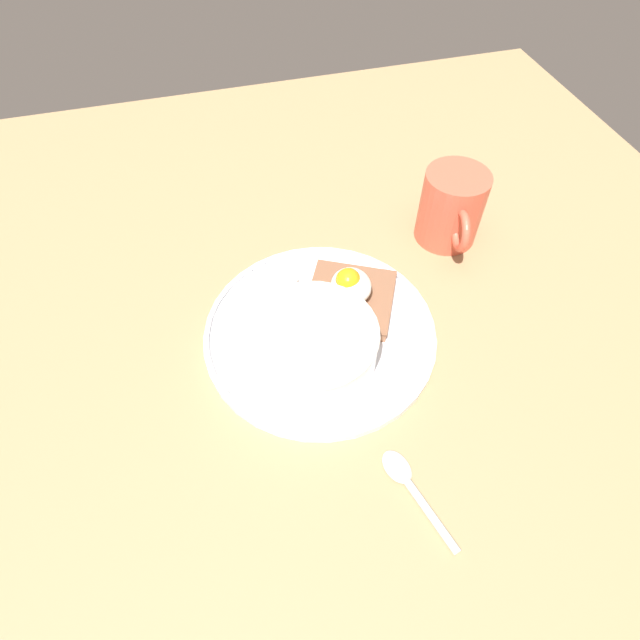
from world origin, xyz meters
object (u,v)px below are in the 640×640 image
at_px(toast_slice, 350,299).
at_px(spoon, 411,486).
at_px(coffee_mug, 452,207).
at_px(banana_slice_front, 273,299).
at_px(oatmeal_bowl, 313,345).
at_px(banana_slice_back, 285,281).
at_px(poached_egg, 350,285).
at_px(banana_slice_left, 251,312).

relative_size(toast_slice, spoon, 1.24).
bearing_deg(coffee_mug, banana_slice_front, -76.18).
bearing_deg(toast_slice, oatmeal_bowl, -44.09).
bearing_deg(toast_slice, banana_slice_back, -127.12).
height_order(toast_slice, banana_slice_front, toast_slice).
relative_size(poached_egg, banana_slice_left, 1.60).
distance_m(oatmeal_bowl, toast_slice, 0.09).
xyz_separation_m(banana_slice_front, spoon, (0.25, 0.08, -0.01)).
bearing_deg(banana_slice_left, coffee_mug, 104.70).
bearing_deg(spoon, banana_slice_left, -155.78).
relative_size(toast_slice, banana_slice_back, 3.41).
distance_m(banana_slice_left, banana_slice_back, 0.06).
distance_m(banana_slice_front, banana_slice_back, 0.03).
bearing_deg(banana_slice_back, poached_egg, 52.50).
relative_size(poached_egg, banana_slice_front, 2.15).
bearing_deg(toast_slice, poached_egg, -104.02).
relative_size(oatmeal_bowl, coffee_mug, 1.18).
relative_size(oatmeal_bowl, poached_egg, 1.80).
height_order(poached_egg, spoon, poached_egg).
xyz_separation_m(oatmeal_bowl, banana_slice_front, (-0.09, -0.03, -0.02)).
xyz_separation_m(toast_slice, banana_slice_left, (-0.01, -0.12, -0.00)).
bearing_deg(coffee_mug, oatmeal_bowl, -56.11).
height_order(toast_slice, coffee_mug, coffee_mug).
xyz_separation_m(poached_egg, spoon, (0.23, -0.01, -0.04)).
height_order(banana_slice_left, banana_slice_back, banana_slice_left).
bearing_deg(spoon, toast_slice, 177.28).
bearing_deg(toast_slice, banana_slice_front, -105.95).
height_order(poached_egg, banana_slice_left, poached_egg).
relative_size(toast_slice, banana_slice_left, 2.75).
height_order(oatmeal_bowl, banana_slice_front, oatmeal_bowl).
distance_m(poached_egg, banana_slice_front, 0.10).
relative_size(banana_slice_left, spoon, 0.45).
height_order(poached_egg, coffee_mug, coffee_mug).
relative_size(oatmeal_bowl, banana_slice_back, 3.55).
xyz_separation_m(oatmeal_bowl, poached_egg, (-0.07, 0.06, 0.01)).
relative_size(banana_slice_left, coffee_mug, 0.41).
bearing_deg(poached_egg, banana_slice_front, -105.98).
bearing_deg(oatmeal_bowl, banana_slice_left, -145.37).
height_order(toast_slice, poached_egg, poached_egg).
bearing_deg(banana_slice_front, spoon, 17.27).
bearing_deg(oatmeal_bowl, banana_slice_back, -177.83).
height_order(poached_egg, banana_slice_back, poached_egg).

